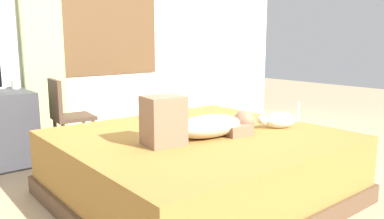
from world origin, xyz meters
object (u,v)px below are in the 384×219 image
Objects in this scene: cup at (15,84)px; chair_by_desk at (66,113)px; bed at (198,166)px; cat at (278,120)px; person_lying at (198,124)px.

chair_by_desk is (0.34, -0.48, -0.28)m from cup.
cup is 0.11× the size of chair_by_desk.
bed is 2.24m from cup.
cat is 3.52× the size of cup.
cat reaches higher than bed.
person_lying is at bearing -72.55° from cup.
bed is at bearing -68.71° from cup.
bed is 0.76m from cat.
cat is at bearing -58.39° from cup.
cup is at bearing 121.61° from cat.
chair_by_desk is at bearing -55.09° from cup.
bed is 22.45× the size of cup.
chair_by_desk reaches higher than cat.
cat is 2.72m from cup.
cup is (-0.68, 2.16, 0.15)m from person_lying.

